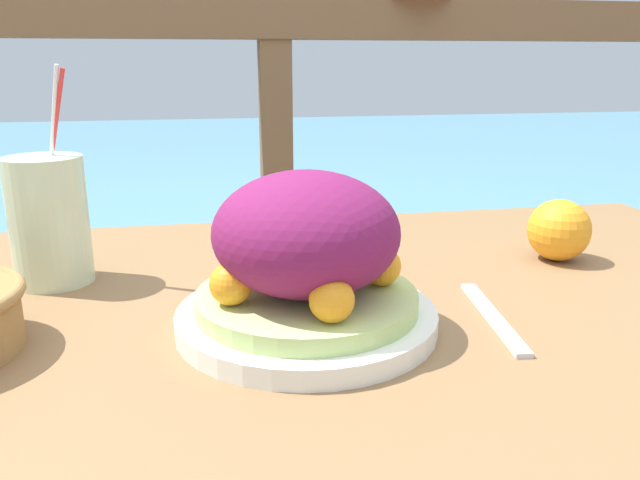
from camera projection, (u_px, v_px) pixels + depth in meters
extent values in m
cube|color=olive|center=(376.00, 325.00, 0.67)|extent=(1.17, 0.80, 0.04)
cube|color=olive|center=(586.00, 408.00, 1.19)|extent=(0.06, 0.06, 0.69)
cube|color=brown|center=(274.00, 18.00, 1.37)|extent=(2.80, 0.08, 0.09)
cube|color=brown|center=(278.00, 260.00, 1.53)|extent=(0.07, 0.07, 1.03)
cube|color=#568EA8|center=(229.00, 184.00, 3.97)|extent=(12.00, 4.00, 0.46)
cylinder|color=white|center=(307.00, 318.00, 0.62)|extent=(0.26, 0.26, 0.02)
cylinder|color=#B7D17A|center=(307.00, 300.00, 0.61)|extent=(0.22, 0.22, 0.02)
ellipsoid|color=#72194C|center=(306.00, 233.00, 0.59)|extent=(0.18, 0.18, 0.12)
sphere|color=orange|center=(381.00, 266.00, 0.62)|extent=(0.04, 0.04, 0.04)
sphere|color=orange|center=(280.00, 251.00, 0.67)|extent=(0.04, 0.04, 0.04)
sphere|color=orange|center=(231.00, 284.00, 0.57)|extent=(0.04, 0.04, 0.04)
sphere|color=orange|center=(332.00, 300.00, 0.53)|extent=(0.04, 0.04, 0.04)
cylinder|color=beige|center=(49.00, 221.00, 0.73)|extent=(0.09, 0.09, 0.15)
cylinder|color=white|center=(52.00, 160.00, 0.72)|extent=(0.05, 0.04, 0.21)
cylinder|color=red|center=(51.00, 162.00, 0.72)|extent=(0.06, 0.04, 0.21)
cube|color=silver|center=(493.00, 316.00, 0.64)|extent=(0.04, 0.18, 0.00)
sphere|color=orange|center=(559.00, 230.00, 0.82)|extent=(0.08, 0.08, 0.08)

